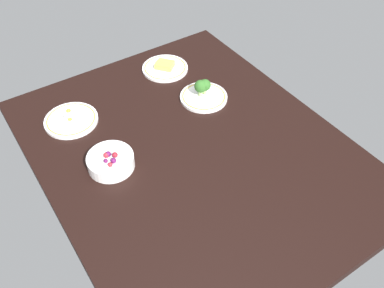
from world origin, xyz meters
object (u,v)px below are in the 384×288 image
object	(u,v)px
plate_broccoli	(203,94)
plate_cheese	(165,68)
bowl_berries	(111,161)
plate_eggs	(71,120)

from	to	relation	value
plate_broccoli	plate_cheese	world-z (taller)	plate_broccoli
bowl_berries	plate_cheese	size ratio (longest dim) A/B	0.81
bowl_berries	plate_cheese	distance (cm)	59.87
plate_eggs	bowl_berries	world-z (taller)	bowl_berries
plate_broccoli	bowl_berries	world-z (taller)	plate_broccoli
plate_broccoli	plate_cheese	size ratio (longest dim) A/B	0.96
plate_eggs	plate_broccoli	xyz separation A→B (cm)	(16.37, 50.59, 1.14)
plate_cheese	plate_eggs	bearing A→B (deg)	-78.82
bowl_berries	plate_eggs	bearing A→B (deg)	-174.88
plate_broccoli	bowl_berries	distance (cm)	49.74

